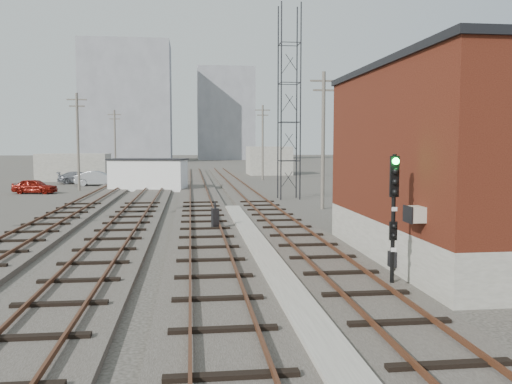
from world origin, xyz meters
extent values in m
plane|color=#282621|center=(0.00, 60.00, 0.00)|extent=(320.00, 320.00, 0.00)
cube|color=#332D28|center=(2.50, 39.00, 0.10)|extent=(3.20, 90.00, 0.20)
cube|color=#4C2816|center=(1.78, 39.00, 0.33)|extent=(0.07, 90.00, 0.12)
cube|color=#4C2816|center=(3.22, 39.00, 0.33)|extent=(0.07, 90.00, 0.12)
cube|color=#332D28|center=(-1.50, 39.00, 0.10)|extent=(3.20, 90.00, 0.20)
cube|color=#4C2816|center=(-2.22, 39.00, 0.33)|extent=(0.07, 90.00, 0.12)
cube|color=#4C2816|center=(-0.78, 39.00, 0.33)|extent=(0.07, 90.00, 0.12)
cube|color=#332D28|center=(-5.50, 39.00, 0.10)|extent=(3.20, 90.00, 0.20)
cube|color=#4C2816|center=(-6.22, 39.00, 0.33)|extent=(0.07, 90.00, 0.12)
cube|color=#4C2816|center=(-4.78, 39.00, 0.33)|extent=(0.07, 90.00, 0.12)
cube|color=#332D28|center=(-9.50, 39.00, 0.10)|extent=(3.20, 90.00, 0.20)
cube|color=#4C2816|center=(-10.22, 39.00, 0.33)|extent=(0.07, 90.00, 0.12)
cube|color=#4C2816|center=(-8.78, 39.00, 0.33)|extent=(0.07, 90.00, 0.12)
cube|color=gray|center=(0.50, 14.00, 0.13)|extent=(0.90, 28.00, 0.26)
cube|color=gray|center=(7.50, 12.00, 0.75)|extent=(6.00, 12.00, 1.50)
cube|color=#5B2515|center=(7.50, 12.00, 4.25)|extent=(6.00, 12.00, 5.50)
cube|color=black|center=(7.50, 12.00, 7.10)|extent=(6.20, 12.20, 0.25)
cube|color=beige|center=(4.28, 8.00, 2.25)|extent=(0.45, 0.62, 0.45)
cube|color=black|center=(4.40, 10.00, 0.50)|extent=(0.20, 0.35, 0.50)
cylinder|color=black|center=(4.75, 34.25, 7.50)|extent=(0.10, 0.10, 15.00)
cylinder|color=black|center=(6.25, 34.25, 7.50)|extent=(0.10, 0.10, 15.00)
cylinder|color=black|center=(4.75, 35.75, 7.50)|extent=(0.10, 0.10, 15.00)
cylinder|color=black|center=(6.25, 35.75, 7.50)|extent=(0.10, 0.10, 15.00)
cylinder|color=#595147|center=(-12.50, 45.00, 4.50)|extent=(0.24, 0.24, 9.00)
cube|color=#595147|center=(-12.50, 45.00, 8.40)|extent=(1.80, 0.12, 0.12)
cube|color=#595147|center=(-12.50, 45.00, 7.80)|extent=(1.40, 0.12, 0.12)
cylinder|color=#595147|center=(-12.50, 70.00, 4.50)|extent=(0.24, 0.24, 9.00)
cube|color=#595147|center=(-12.50, 70.00, 8.40)|extent=(1.80, 0.12, 0.12)
cube|color=#595147|center=(-12.50, 70.00, 7.80)|extent=(1.40, 0.12, 0.12)
cylinder|color=#595147|center=(6.50, 28.00, 4.50)|extent=(0.24, 0.24, 9.00)
cube|color=#595147|center=(6.50, 28.00, 8.40)|extent=(1.80, 0.12, 0.12)
cube|color=#595147|center=(6.50, 28.00, 7.80)|extent=(1.40, 0.12, 0.12)
cylinder|color=#595147|center=(6.50, 58.00, 4.50)|extent=(0.24, 0.24, 9.00)
cube|color=#595147|center=(6.50, 58.00, 8.40)|extent=(1.80, 0.12, 0.12)
cube|color=#595147|center=(6.50, 58.00, 7.80)|extent=(1.40, 0.12, 0.12)
cube|color=gray|center=(-18.00, 135.00, 15.00)|extent=(22.00, 14.00, 30.00)
cube|color=gray|center=(8.00, 150.00, 13.00)|extent=(16.00, 12.00, 26.00)
cube|color=gray|center=(-16.00, 60.00, 1.60)|extent=(8.00, 5.00, 3.20)
cube|color=gray|center=(9.00, 70.00, 2.00)|extent=(6.00, 6.00, 4.00)
cube|color=gray|center=(3.70, 8.19, 0.05)|extent=(0.40, 0.40, 0.10)
cylinder|color=black|center=(3.70, 8.19, 1.99)|extent=(0.12, 0.12, 3.99)
cube|color=black|center=(3.70, 8.17, 3.34)|extent=(0.26, 0.10, 1.20)
sphere|color=#0CE533|center=(3.70, 8.08, 3.79)|extent=(0.20, 0.20, 0.20)
sphere|color=black|center=(3.70, 8.08, 3.49)|extent=(0.20, 0.20, 0.20)
sphere|color=black|center=(3.70, 8.08, 3.19)|extent=(0.20, 0.20, 0.20)
sphere|color=black|center=(3.70, 8.08, 2.89)|extent=(0.20, 0.20, 0.20)
cube|color=black|center=(3.70, 8.17, 1.75)|extent=(0.22, 0.09, 0.55)
cube|color=white|center=(3.70, 8.11, 2.39)|extent=(0.16, 0.02, 0.12)
cube|color=white|center=(3.70, 8.11, 1.20)|extent=(0.16, 0.02, 0.12)
cube|color=black|center=(-1.00, 19.38, 0.63)|extent=(0.39, 0.39, 1.06)
cylinder|color=black|center=(-1.00, 19.38, 1.32)|extent=(0.08, 0.08, 0.32)
cube|color=white|center=(-6.10, 44.37, 1.43)|extent=(7.30, 4.27, 2.85)
cube|color=black|center=(-6.10, 44.37, 2.91)|extent=(7.57, 4.54, 0.14)
imported|color=maroon|center=(-15.69, 42.15, 0.64)|extent=(4.01, 2.24, 1.29)
imported|color=#9EA1A5|center=(-11.74, 50.97, 0.76)|extent=(4.65, 1.67, 1.53)
imported|color=gray|center=(-14.30, 54.21, 0.67)|extent=(4.82, 2.51, 1.33)
camera|label=1|loc=(-2.17, -6.90, 4.26)|focal=38.00mm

